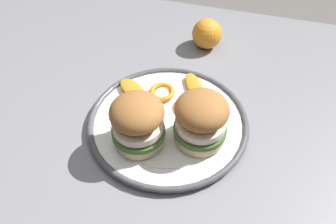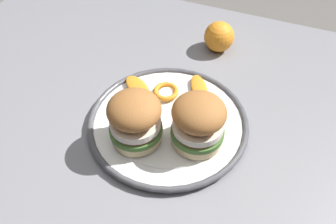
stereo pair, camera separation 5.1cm
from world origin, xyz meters
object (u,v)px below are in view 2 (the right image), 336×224
(dining_table, at_px, (177,151))
(sandwich_half_right, at_px, (135,119))
(dinner_plate, at_px, (168,123))
(sandwich_half_left, at_px, (198,121))
(whole_orange, at_px, (219,37))

(dining_table, height_order, sandwich_half_right, sandwich_half_right)
(dining_table, height_order, dinner_plate, dinner_plate)
(sandwich_half_left, bearing_deg, sandwich_half_right, 18.15)
(dining_table, xyz_separation_m, dinner_plate, (0.01, 0.03, 0.13))
(whole_orange, bearing_deg, dinner_plate, 85.24)
(whole_orange, bearing_deg, sandwich_half_right, 79.52)
(dining_table, xyz_separation_m, sandwich_half_right, (0.05, 0.09, 0.18))
(dining_table, bearing_deg, sandwich_half_right, 62.21)
(dinner_plate, bearing_deg, sandwich_half_left, 158.86)
(dining_table, relative_size, whole_orange, 17.13)
(sandwich_half_left, distance_m, whole_orange, 0.30)
(sandwich_half_right, distance_m, whole_orange, 0.34)
(whole_orange, bearing_deg, dining_table, 86.96)
(sandwich_half_left, distance_m, sandwich_half_right, 0.11)
(dinner_plate, relative_size, sandwich_half_left, 2.61)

